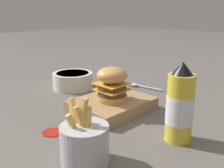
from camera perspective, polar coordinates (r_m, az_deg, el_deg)
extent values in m
plane|color=#5B5651|center=(0.83, 5.55, -5.78)|extent=(6.00, 6.00, 0.00)
cube|color=#A37A51|center=(0.83, 0.00, -4.51)|extent=(0.24, 0.19, 0.04)
cylinder|color=tan|center=(0.81, -0.01, -2.99)|extent=(0.09, 0.09, 0.02)
cylinder|color=#4C3323|center=(0.80, -0.01, -1.84)|extent=(0.09, 0.09, 0.02)
cube|color=gold|center=(0.80, -0.01, -1.19)|extent=(0.09, 0.09, 0.00)
cylinder|color=#4C3323|center=(0.80, -0.01, -0.54)|extent=(0.09, 0.09, 0.02)
cube|color=gold|center=(0.80, -0.01, 0.11)|extent=(0.09, 0.09, 0.00)
ellipsoid|color=tan|center=(0.79, -0.01, 1.94)|extent=(0.09, 0.09, 0.05)
cylinder|color=yellow|center=(0.64, 14.53, -5.13)|extent=(0.06, 0.06, 0.16)
cylinder|color=silver|center=(0.64, 14.51, -5.41)|extent=(0.07, 0.07, 0.07)
cone|color=black|center=(0.61, 15.16, 3.35)|extent=(0.05, 0.05, 0.03)
cylinder|color=#B7B7BC|center=(0.55, -5.96, -12.92)|extent=(0.10, 0.10, 0.08)
cube|color=#E5B760|center=(0.53, -6.62, -8.65)|extent=(0.02, 0.03, 0.07)
cube|color=#E5B760|center=(0.53, -5.28, -8.75)|extent=(0.02, 0.02, 0.08)
cube|color=#E5B760|center=(0.53, -8.35, -9.50)|extent=(0.03, 0.02, 0.06)
cube|color=#E5B760|center=(0.55, -8.34, -7.29)|extent=(0.01, 0.03, 0.08)
cube|color=#E5B760|center=(0.53, -6.26, -8.09)|extent=(0.02, 0.02, 0.09)
cube|color=#E5B760|center=(0.54, -6.63, -7.29)|extent=(0.01, 0.04, 0.09)
cylinder|color=silver|center=(1.06, -8.51, 0.77)|extent=(0.16, 0.16, 0.06)
cylinder|color=#CC4C33|center=(1.05, -8.58, 2.27)|extent=(0.13, 0.13, 0.01)
cylinder|color=silver|center=(1.05, 8.22, -0.82)|extent=(0.02, 0.11, 0.01)
ellipsoid|color=silver|center=(1.09, 4.63, -0.10)|extent=(0.04, 0.05, 0.01)
cylinder|color=#B21E14|center=(0.71, -12.84, -10.13)|extent=(0.05, 0.05, 0.00)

